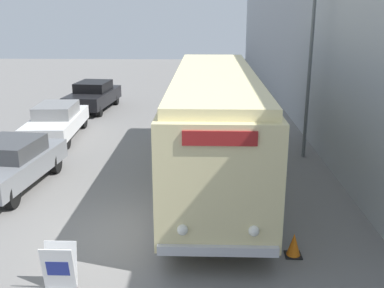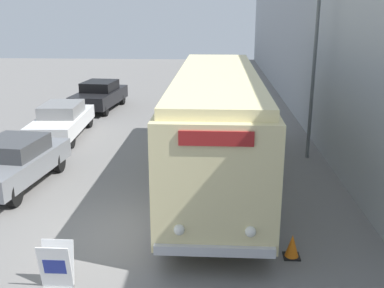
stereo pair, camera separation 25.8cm
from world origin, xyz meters
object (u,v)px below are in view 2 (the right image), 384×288
parked_car_mid (62,120)px  parked_car_far (100,95)px  streetlamp (316,45)px  parked_car_near (14,162)px  vintage_bus (217,120)px  sign_board (56,266)px  traffic_cone (292,246)px

parked_car_mid → parked_car_far: (0.20, 5.54, 0.04)m
streetlamp → parked_car_near: bearing=-161.0°
parked_car_near → parked_car_far: parked_car_far is taller
vintage_bus → parked_car_mid: (-6.51, 4.61, -1.19)m
parked_car_near → parked_car_mid: 5.52m
sign_board → parked_car_far: 16.49m
vintage_bus → traffic_cone: (1.69, -4.66, -1.67)m
vintage_bus → parked_car_far: size_ratio=2.47×
parked_car_mid → traffic_cone: 12.38m
streetlamp → parked_car_near: streetlamp is taller
sign_board → parked_car_far: size_ratio=0.21×
vintage_bus → sign_board: size_ratio=12.02×
sign_board → parked_car_near: bearing=121.2°
streetlamp → parked_car_near: size_ratio=1.41×
parked_car_near → parked_car_far: bearing=96.9°
sign_board → traffic_cone: 4.91m
sign_board → parked_car_far: bearing=101.5°
vintage_bus → streetlamp: streetlamp is taller
streetlamp → parked_car_far: bearing=141.1°
sign_board → parked_car_near: size_ratio=0.21×
parked_car_far → vintage_bus: bearing=-53.1°
parked_car_mid → traffic_cone: (8.20, -9.27, -0.48)m
parked_car_near → sign_board: bearing=-52.8°
vintage_bus → streetlamp: (3.33, 2.36, 2.09)m
vintage_bus → traffic_cone: 5.23m
vintage_bus → parked_car_near: size_ratio=2.58×
parked_car_near → traffic_cone: parked_car_near is taller
sign_board → parked_car_near: (-3.10, 5.11, 0.31)m
streetlamp → traffic_cone: 8.13m
parked_car_near → parked_car_far: 11.05m
sign_board → parked_car_mid: (-3.48, 10.62, 0.29)m
vintage_bus → sign_board: bearing=-116.8°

